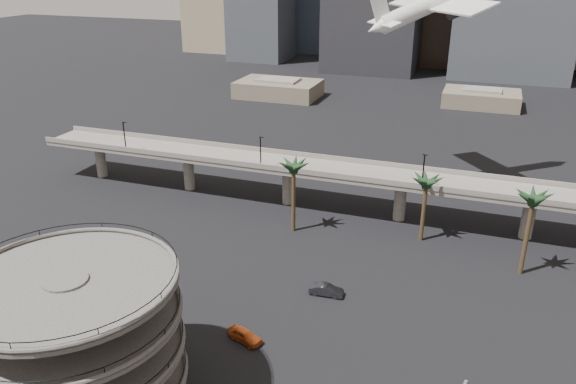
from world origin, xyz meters
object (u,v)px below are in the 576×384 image
(parking_ramp, at_px, (75,333))
(car_a, at_px, (245,335))
(overpass, at_px, (343,175))
(car_b, at_px, (326,290))
(airborne_jet, at_px, (442,0))

(parking_ramp, xyz_separation_m, car_a, (11.47, 16.32, -9.00))
(overpass, xyz_separation_m, car_b, (5.32, -29.02, -6.52))
(car_b, bearing_deg, overpass, 6.35)
(car_a, height_order, car_b, car_a)
(airborne_jet, bearing_deg, overpass, -165.41)
(car_a, relative_size, car_b, 0.98)
(car_a, bearing_deg, airborne_jet, 5.19)
(overpass, relative_size, car_b, 26.04)
(airborne_jet, height_order, car_a, airborne_jet)
(airborne_jet, bearing_deg, car_b, -138.43)
(overpass, bearing_deg, car_a, -92.05)
(overpass, height_order, car_b, overpass)
(parking_ramp, bearing_deg, overpass, 77.57)
(overpass, distance_m, car_a, 43.19)
(overpass, xyz_separation_m, car_a, (-1.53, -42.67, -6.51))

